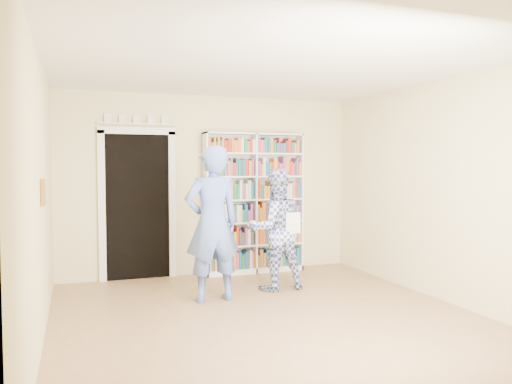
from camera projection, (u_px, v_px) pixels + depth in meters
floor at (271, 320)px, 5.32m from camera, size 5.00×5.00×0.00m
ceiling at (272, 64)px, 5.18m from camera, size 5.00×5.00×0.00m
wall_back at (211, 185)px, 7.60m from camera, size 4.50×0.00×4.50m
wall_left at (39, 199)px, 4.49m from camera, size 0.00×5.00×5.00m
wall_right at (444, 190)px, 6.02m from camera, size 0.00×5.00×5.00m
bookshelf at (254, 202)px, 7.69m from camera, size 1.56×0.29×2.14m
doorway at (138, 198)px, 7.21m from camera, size 1.10×0.08×2.43m
wall_art at (43, 192)px, 4.68m from camera, size 0.03×0.25×0.25m
man_blue at (212, 224)px, 6.04m from camera, size 0.72×0.50×1.89m
man_plaid at (275, 229)px, 6.63m from camera, size 0.79×0.62×1.61m
paper_sheet at (293, 223)px, 6.42m from camera, size 0.19×0.03×0.27m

